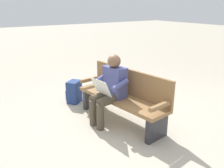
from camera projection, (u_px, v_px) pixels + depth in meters
The scene contains 4 objects.
ground_plane at pixel (120, 121), 4.23m from camera, with size 40.00×40.00×0.00m, color #B7AD99.
bench_near at pixel (124, 96), 4.13m from camera, with size 1.84×0.69×0.90m.
person_seated at pixel (110, 88), 4.00m from camera, with size 0.60×0.60×1.18m.
backpack at pixel (74, 92), 4.97m from camera, with size 0.36×0.37×0.46m.
Camera 1 is at (-3.08, 2.25, 1.96)m, focal length 38.51 mm.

